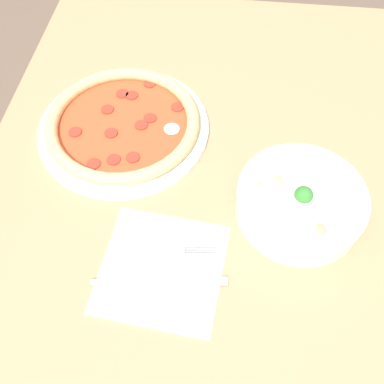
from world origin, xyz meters
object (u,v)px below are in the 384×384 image
Objects in this scene: bowl at (301,201)px; fork at (163,251)px; pizza at (123,124)px; knife at (153,282)px.

bowl is 0.25m from fork.
pizza reaches higher than knife.
bowl reaches higher than pizza.
fork is 0.06m from knife.
bowl is 1.02× the size of knife.
pizza is 1.96× the size of fork.
fork is at bearing 75.33° from knife.
knife is (0.16, -0.23, -0.03)m from bowl.
bowl is 0.29m from knife.
knife is (0.06, -0.01, -0.00)m from fork.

